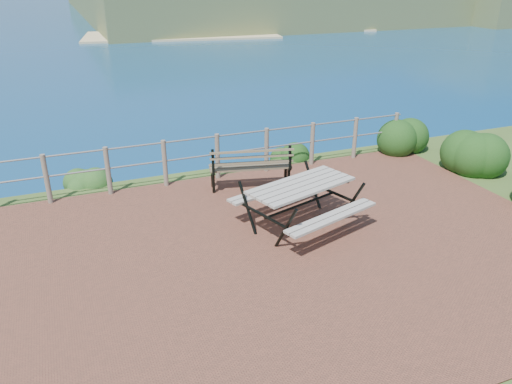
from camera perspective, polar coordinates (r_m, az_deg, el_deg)
ground at (r=8.21m, az=2.91°, el=-6.80°), size 10.00×7.00×0.12m
safety_railing at (r=10.81m, az=-4.43°, el=4.36°), size 9.40×0.10×1.00m
picnic_table at (r=8.74m, az=5.12°, el=-0.98°), size 2.06×1.60×0.81m
park_bench at (r=10.27m, az=-0.66°, el=3.68°), size 1.74×0.79×0.95m
shrub_right_front at (r=12.67m, az=23.40°, el=2.64°), size 1.23×1.23×1.75m
shrub_right_edge at (r=13.31m, az=16.55°, el=4.63°), size 1.11×1.11×1.58m
shrub_lip_west at (r=11.39m, az=-18.53°, el=1.11°), size 0.76×0.76×0.49m
shrub_lip_east at (r=12.46m, az=4.03°, el=4.29°), size 0.77×0.77×0.51m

